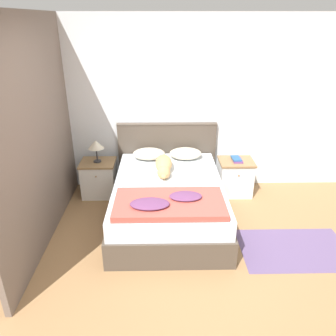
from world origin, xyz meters
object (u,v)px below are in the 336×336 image
object	(u,v)px
nightstand_right	(235,177)
pillow_right	(185,154)
table_lamp	(96,145)
bed	(168,201)
dog	(164,165)
pillow_left	(149,154)
book_stack	(237,159)
nightstand_left	(99,178)

from	to	relation	value
nightstand_right	pillow_right	xyz separation A→B (m)	(-0.76, 0.04, 0.38)
table_lamp	bed	bearing A→B (deg)	-35.03
nightstand_right	dog	distance (m)	1.22
pillow_left	book_stack	bearing A→B (deg)	-1.30
nightstand_right	pillow_right	world-z (taller)	pillow_right
pillow_left	dog	bearing A→B (deg)	-64.14
bed	dog	bearing A→B (deg)	99.92
bed	pillow_right	distance (m)	0.88
bed	nightstand_right	size ratio (longest dim) A/B	3.61
pillow_left	pillow_right	size ratio (longest dim) A/B	1.00
bed	table_lamp	size ratio (longest dim) A/B	5.90
pillow_left	table_lamp	xyz separation A→B (m)	(-0.76, -0.04, 0.15)
table_lamp	pillow_left	bearing A→B (deg)	2.82
table_lamp	nightstand_left	bearing A→B (deg)	-90.00
nightstand_right	table_lamp	size ratio (longest dim) A/B	1.64
pillow_left	nightstand_left	bearing A→B (deg)	-177.15
bed	nightstand_right	distance (m)	1.25
pillow_left	dog	size ratio (longest dim) A/B	0.66
nightstand_right	dog	size ratio (longest dim) A/B	0.76
pillow_right	dog	bearing A→B (deg)	-126.29
bed	pillow_right	size ratio (longest dim) A/B	4.14
pillow_left	book_stack	distance (m)	1.30
book_stack	pillow_right	bearing A→B (deg)	177.77
nightstand_left	pillow_left	bearing A→B (deg)	2.85
bed	nightstand_left	distance (m)	1.25
nightstand_left	nightstand_right	size ratio (longest dim) A/B	1.00
pillow_right	table_lamp	world-z (taller)	table_lamp
nightstand_right	nightstand_left	bearing A→B (deg)	180.00
nightstand_left	nightstand_right	world-z (taller)	same
pillow_left	table_lamp	size ratio (longest dim) A/B	1.43
bed	pillow_right	bearing A→B (deg)	70.42
bed	pillow_right	xyz separation A→B (m)	(0.27, 0.76, 0.37)
dog	book_stack	bearing A→B (deg)	20.79
pillow_left	pillow_right	distance (m)	0.54
nightstand_left	book_stack	world-z (taller)	book_stack
nightstand_left	dog	bearing A→B (deg)	-22.59
dog	pillow_left	bearing A→B (deg)	115.86
nightstand_left	nightstand_right	distance (m)	2.06
pillow_right	dog	distance (m)	0.55
nightstand_left	table_lamp	bearing A→B (deg)	90.00
nightstand_left	book_stack	distance (m)	2.08
nightstand_right	book_stack	distance (m)	0.29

